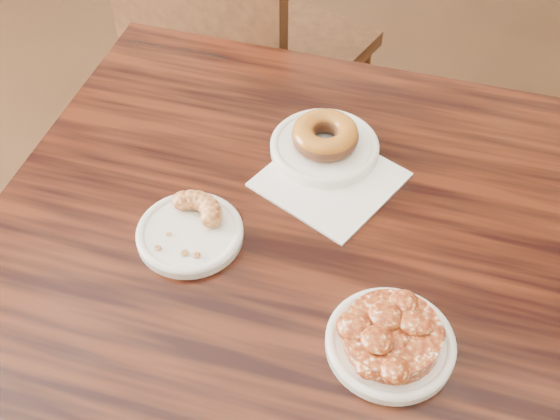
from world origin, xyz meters
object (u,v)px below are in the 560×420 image
(cafe_table, at_px, (291,386))
(glazed_donut, at_px, (325,135))
(apple_fritter, at_px, (393,332))
(chair_far, at_px, (255,52))
(cruller_fragment, at_px, (189,225))

(cafe_table, bearing_deg, glazed_donut, 92.37)
(glazed_donut, bearing_deg, apple_fritter, -61.55)
(chair_far, relative_size, glazed_donut, 9.01)
(chair_far, relative_size, cruller_fragment, 9.06)
(glazed_donut, height_order, apple_fritter, glazed_donut)
(chair_far, bearing_deg, apple_fritter, 135.67)
(apple_fritter, bearing_deg, chair_far, 118.44)
(chair_far, bearing_deg, glazed_donut, 135.66)
(glazed_donut, relative_size, cruller_fragment, 1.01)
(apple_fritter, distance_m, cruller_fragment, 0.30)
(chair_far, xyz_separation_m, cruller_fragment, (0.20, -0.82, 0.33))
(glazed_donut, bearing_deg, cafe_table, -86.39)
(glazed_donut, height_order, cruller_fragment, glazed_donut)
(cafe_table, height_order, cruller_fragment, cruller_fragment)
(chair_far, relative_size, apple_fritter, 5.87)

